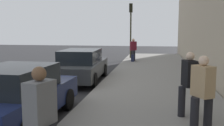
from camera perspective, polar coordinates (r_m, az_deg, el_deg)
name	(u,v)px	position (r m, az deg, el deg)	size (l,w,h in m)	color
ground_plane	(80,84)	(11.73, -7.15, -4.63)	(56.00, 56.00, 0.00)	#28282B
sidewalk	(154,85)	(11.25, 9.24, -4.79)	(28.00, 4.60, 0.15)	gray
lane_stripe_centre	(14,82)	(12.99, -20.85, -3.87)	(28.00, 0.14, 0.01)	gold
parked_car_navy	(18,95)	(7.10, -20.14, -6.66)	(4.19, 1.97, 1.51)	black
parked_car_charcoal	(82,65)	(12.21, -6.75, -0.54)	(4.56, 2.02, 1.51)	black
pedestrian_grey_coat	(41,118)	(4.23, -15.50, -11.58)	(0.53, 0.55, 1.72)	black
pedestrian_black_coat	(189,82)	(7.03, 16.72, -4.12)	(0.52, 0.55, 1.71)	black
pedestrian_burgundy_coat	(133,49)	(19.17, 4.71, 3.12)	(0.50, 0.52, 1.64)	black
pedestrian_tan_coat	(202,92)	(6.04, 19.35, -6.03)	(0.55, 0.51, 1.72)	black
traffic_light_pole	(131,21)	(21.01, 4.18, 9.16)	(0.35, 0.26, 4.36)	#2D2D19
rolling_suitcase	(133,58)	(18.73, 4.60, 1.11)	(0.34, 0.22, 0.85)	#191E38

